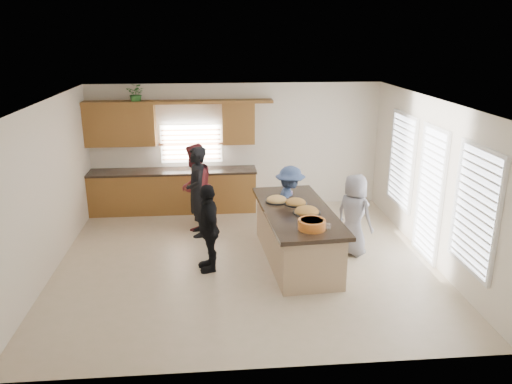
{
  "coord_description": "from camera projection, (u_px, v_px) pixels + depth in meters",
  "views": [
    {
      "loc": [
        -0.51,
        -8.04,
        3.87
      ],
      "look_at": [
        0.22,
        0.36,
        1.15
      ],
      "focal_mm": 35.0,
      "sensor_mm": 36.0,
      "label": 1
    }
  ],
  "objects": [
    {
      "name": "right_wall_glazing",
      "position": [
        432.0,
        185.0,
        8.58
      ],
      "size": [
        0.06,
        4.0,
        2.25
      ],
      "color": "white",
      "rests_on": "ground"
    },
    {
      "name": "woman_right_front",
      "position": [
        354.0,
        215.0,
        8.91
      ],
      "size": [
        0.83,
        0.87,
        1.49
      ],
      "primitive_type": "imported",
      "rotation": [
        0.0,
        0.0,
        2.24
      ],
      "color": "slate",
      "rests_on": "ground"
    },
    {
      "name": "platter_mid",
      "position": [
        296.0,
        203.0,
        8.82
      ],
      "size": [
        0.4,
        0.4,
        0.16
      ],
      "color": "black",
      "rests_on": "island"
    },
    {
      "name": "floor",
      "position": [
        245.0,
        260.0,
        8.85
      ],
      "size": [
        6.5,
        6.5,
        0.0
      ],
      "primitive_type": "plane",
      "color": "beige",
      "rests_on": "ground"
    },
    {
      "name": "woman_left_mid",
      "position": [
        195.0,
        187.0,
        10.04
      ],
      "size": [
        0.89,
        1.02,
        1.76
      ],
      "primitive_type": "imported",
      "rotation": [
        0.0,
        0.0,
        -1.88
      ],
      "color": "maroon",
      "rests_on": "ground"
    },
    {
      "name": "flower_vase",
      "position": [
        287.0,
        176.0,
        9.7
      ],
      "size": [
        0.14,
        0.14,
        0.42
      ],
      "color": "silver",
      "rests_on": "island"
    },
    {
      "name": "room_shell",
      "position": [
        245.0,
        156.0,
        8.27
      ],
      "size": [
        6.52,
        6.02,
        2.81
      ],
      "color": "silver",
      "rests_on": "ground"
    },
    {
      "name": "salad_bowl",
      "position": [
        312.0,
        224.0,
        7.71
      ],
      "size": [
        0.43,
        0.43,
        0.15
      ],
      "color": "orange",
      "rests_on": "island"
    },
    {
      "name": "plate_stack",
      "position": [
        287.0,
        193.0,
        9.38
      ],
      "size": [
        0.2,
        0.2,
        0.05
      ],
      "primitive_type": "cylinder",
      "color": "#C597DC",
      "rests_on": "island"
    },
    {
      "name": "platter_back",
      "position": [
        277.0,
        200.0,
        8.96
      ],
      "size": [
        0.41,
        0.41,
        0.17
      ],
      "color": "black",
      "rests_on": "island"
    },
    {
      "name": "woman_left_front",
      "position": [
        208.0,
        228.0,
        8.3
      ],
      "size": [
        0.53,
        0.94,
        1.51
      ],
      "primitive_type": "imported",
      "rotation": [
        0.0,
        0.0,
        -1.38
      ],
      "color": "black",
      "rests_on": "ground"
    },
    {
      "name": "back_cabinetry",
      "position": [
        171.0,
        171.0,
        11.04
      ],
      "size": [
        4.08,
        0.66,
        2.46
      ],
      "color": "brown",
      "rests_on": "ground"
    },
    {
      "name": "potted_plant",
      "position": [
        136.0,
        94.0,
        10.55
      ],
      "size": [
        0.46,
        0.43,
        0.43
      ],
      "primitive_type": "imported",
      "rotation": [
        0.0,
        0.0,
        -0.29
      ],
      "color": "#2F722D",
      "rests_on": "back_cabinetry"
    },
    {
      "name": "woman_left_back",
      "position": [
        197.0,
        192.0,
        9.7
      ],
      "size": [
        0.52,
        0.71,
        1.79
      ],
      "primitive_type": "imported",
      "rotation": [
        0.0,
        0.0,
        -1.41
      ],
      "color": "black",
      "rests_on": "ground"
    },
    {
      "name": "island",
      "position": [
        296.0,
        236.0,
        8.74
      ],
      "size": [
        1.34,
        2.78,
        0.95
      ],
      "rotation": [
        0.0,
        0.0,
        0.07
      ],
      "color": "tan",
      "rests_on": "ground"
    },
    {
      "name": "woman_right_back",
      "position": [
        290.0,
        205.0,
        9.42
      ],
      "size": [
        0.73,
        1.06,
        1.5
      ],
      "primitive_type": "imported",
      "rotation": [
        0.0,
        0.0,
        1.38
      ],
      "color": "#354974",
      "rests_on": "ground"
    },
    {
      "name": "clear_cup",
      "position": [
        328.0,
        227.0,
        7.69
      ],
      "size": [
        0.08,
        0.08,
        0.1
      ],
      "primitive_type": "cylinder",
      "color": "white",
      "rests_on": "island"
    },
    {
      "name": "platter_front",
      "position": [
        307.0,
        212.0,
        8.38
      ],
      "size": [
        0.46,
        0.46,
        0.19
      ],
      "color": "black",
      "rests_on": "island"
    }
  ]
}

